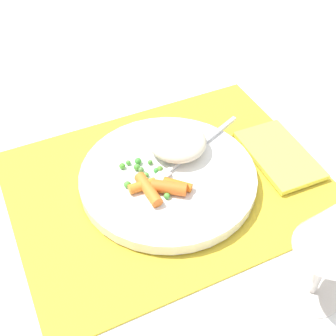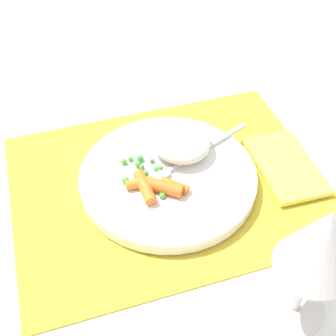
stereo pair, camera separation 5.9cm
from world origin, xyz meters
name	(u,v)px [view 1 (the left image)]	position (x,y,z in m)	size (l,w,h in m)	color
ground_plane	(168,184)	(0.00, 0.00, 0.00)	(2.40, 2.40, 0.00)	white
placemat	(168,183)	(0.00, 0.00, 0.00)	(0.44, 0.34, 0.01)	gold
plate	(168,177)	(0.00, 0.00, 0.01)	(0.25, 0.25, 0.02)	white
rice_mound	(177,140)	(-0.03, -0.04, 0.04)	(0.09, 0.09, 0.04)	beige
carrot_portion	(159,188)	(0.03, 0.03, 0.03)	(0.08, 0.06, 0.02)	orange
pea_scatter	(143,173)	(0.03, -0.01, 0.03)	(0.07, 0.09, 0.01)	#53B339
fork	(184,159)	(-0.03, -0.01, 0.03)	(0.19, 0.09, 0.01)	silver
napkin	(279,155)	(-0.17, 0.02, 0.01)	(0.08, 0.14, 0.01)	#EAE54C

